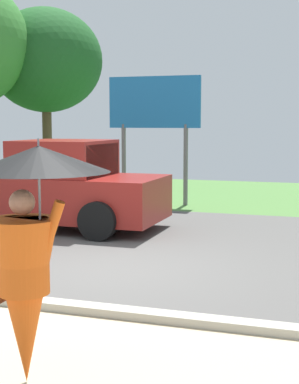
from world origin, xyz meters
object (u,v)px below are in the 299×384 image
Objects in this scene: roadside_billboard at (154,111)px; tree_right_mid at (46,61)px; monk_pedestrian at (29,250)px; pickup_truck at (45,187)px.

tree_right_mid is (-5.84, 4.73, 2.01)m from roadside_billboard.
roadside_billboard is 0.54× the size of tree_right_mid.
tree_right_mid is at bearing 102.47° from monk_pedestrian.
pickup_truck is at bearing 102.25° from monk_pedestrian.
monk_pedestrian is 11.34m from roadside_billboard.
monk_pedestrian is 0.61× the size of roadside_billboard.
monk_pedestrian is at bearing -59.89° from pickup_truck.
tree_right_mid reaches higher than pickup_truck.
tree_right_mid reaches higher than roadside_billboard.
tree_right_mid is (-4.70, 8.88, 3.69)m from pickup_truck.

